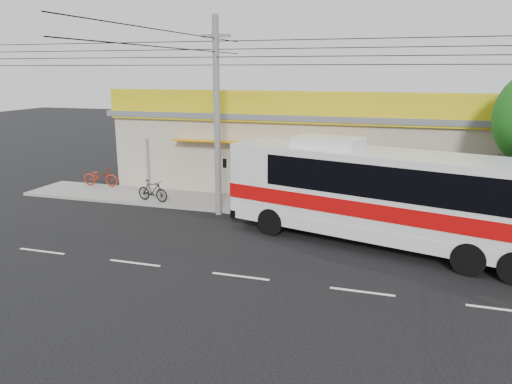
% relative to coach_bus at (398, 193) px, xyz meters
% --- Properties ---
extents(ground, '(120.00, 120.00, 0.00)m').
position_rel_coach_bus_xyz_m(ground, '(-4.82, -1.89, -2.19)').
color(ground, black).
rests_on(ground, ground).
extents(sidewalk, '(30.00, 3.20, 0.15)m').
position_rel_coach_bus_xyz_m(sidewalk, '(-4.82, 4.11, -2.12)').
color(sidewalk, gray).
rests_on(sidewalk, ground).
extents(lane_markings, '(50.00, 0.12, 0.01)m').
position_rel_coach_bus_xyz_m(lane_markings, '(-4.82, -4.39, -2.19)').
color(lane_markings, silver).
rests_on(lane_markings, ground).
extents(storefront_building, '(22.60, 9.20, 5.70)m').
position_rel_coach_bus_xyz_m(storefront_building, '(-4.82, 9.65, 0.11)').
color(storefront_building, '#ADA28B').
rests_on(storefront_building, ground).
extents(coach_bus, '(13.56, 6.30, 4.10)m').
position_rel_coach_bus_xyz_m(coach_bus, '(0.00, 0.00, 0.00)').
color(coach_bus, silver).
rests_on(coach_bus, ground).
extents(motorbike_red, '(2.19, 0.92, 1.12)m').
position_rel_coach_bus_xyz_m(motorbike_red, '(-16.72, 5.25, -1.48)').
color(motorbike_red, '#981E0B').
rests_on(motorbike_red, sidewalk).
extents(motorbike_dark, '(1.89, 0.81, 1.10)m').
position_rel_coach_bus_xyz_m(motorbike_dark, '(-12.14, 3.05, -1.49)').
color(motorbike_dark, black).
rests_on(motorbike_dark, sidewalk).
extents(utility_pole, '(34.00, 14.00, 9.08)m').
position_rel_coach_bus_xyz_m(utility_pole, '(-8.23, 2.31, 5.30)').
color(utility_pole, slate).
rests_on(utility_pole, ground).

